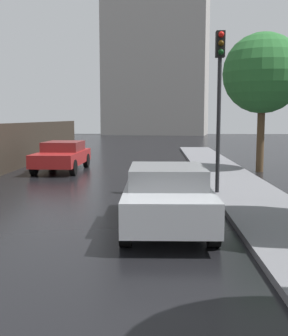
{
  "coord_description": "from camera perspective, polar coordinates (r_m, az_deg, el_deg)",
  "views": [
    {
      "loc": [
        2.34,
        -2.05,
        2.4
      ],
      "look_at": [
        2.03,
        6.89,
        1.31
      ],
      "focal_mm": 44.26,
      "sensor_mm": 36.0,
      "label": 1
    }
  ],
  "objects": [
    {
      "name": "traffic_light",
      "position": [
        12.69,
        10.35,
        11.43
      ],
      "size": [
        0.26,
        0.39,
        4.78
      ],
      "color": "black",
      "rests_on": "sidewalk_strip"
    },
    {
      "name": "car_red_far_ahead",
      "position": [
        19.12,
        -11.18,
        1.73
      ],
      "size": [
        1.96,
        4.35,
        1.32
      ],
      "rotation": [
        0.0,
        0.0,
        3.12
      ],
      "color": "maroon",
      "rests_on": "ground"
    },
    {
      "name": "street_tree_near",
      "position": [
        19.15,
        16.03,
        12.37
      ],
      "size": [
        3.48,
        3.48,
        6.06
      ],
      "color": "#4C3823",
      "rests_on": "ground"
    },
    {
      "name": "car_silver_near_kerb",
      "position": [
        9.09,
        3.17,
        -3.71
      ],
      "size": [
        1.92,
        4.32,
        1.38
      ],
      "rotation": [
        0.0,
        0.0,
        0.02
      ],
      "color": "#B2B5BA",
      "rests_on": "ground"
    },
    {
      "name": "distant_tower",
      "position": [
        60.77,
        1.71,
        16.88
      ],
      "size": [
        15.42,
        9.95,
        28.78
      ],
      "color": "#9E9993",
      "rests_on": "ground"
    }
  ]
}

